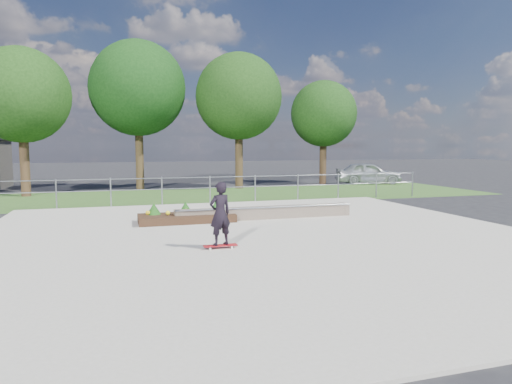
{
  "coord_description": "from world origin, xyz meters",
  "views": [
    {
      "loc": [
        -3.74,
        -11.39,
        2.48
      ],
      "look_at": [
        0.2,
        1.5,
        1.1
      ],
      "focal_mm": 32.0,
      "sensor_mm": 36.0,
      "label": 1
    }
  ],
  "objects_px": {
    "grind_ledge": "(266,213)",
    "planter_bed": "(187,216)",
    "skateboarder": "(220,214)",
    "parked_car": "(368,173)"
  },
  "relations": [
    {
      "from": "planter_bed",
      "to": "parked_car",
      "type": "xyz_separation_m",
      "value": [
        13.46,
        11.61,
        0.46
      ]
    },
    {
      "from": "skateboarder",
      "to": "parked_car",
      "type": "bearing_deg",
      "value": 49.73
    },
    {
      "from": "grind_ledge",
      "to": "planter_bed",
      "type": "distance_m",
      "value": 2.6
    },
    {
      "from": "grind_ledge",
      "to": "skateboarder",
      "type": "relative_size",
      "value": 3.81
    },
    {
      "from": "grind_ledge",
      "to": "planter_bed",
      "type": "xyz_separation_m",
      "value": [
        -2.59,
        0.19,
        -0.02
      ]
    },
    {
      "from": "grind_ledge",
      "to": "skateboarder",
      "type": "bearing_deg",
      "value": -121.79
    },
    {
      "from": "planter_bed",
      "to": "skateboarder",
      "type": "xyz_separation_m",
      "value": [
        0.2,
        -4.05,
        0.63
      ]
    },
    {
      "from": "parked_car",
      "to": "skateboarder",
      "type": "bearing_deg",
      "value": 155.34
    },
    {
      "from": "grind_ledge",
      "to": "planter_bed",
      "type": "height_order",
      "value": "planter_bed"
    },
    {
      "from": "parked_car",
      "to": "grind_ledge",
      "type": "bearing_deg",
      "value": 152.94
    }
  ]
}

